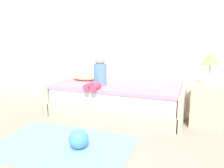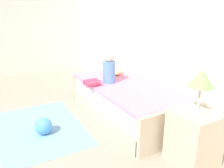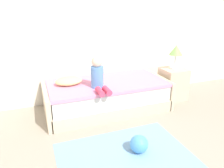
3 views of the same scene
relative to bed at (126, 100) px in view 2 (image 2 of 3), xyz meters
The scene contains 8 objects.
wall_rear 1.37m from the bed, 68.48° to the left, with size 7.20×0.10×2.90m, color silver.
bed is the anchor object (origin of this frame).
nightstand 1.35m from the bed, ahead, with size 0.44×0.44×0.60m, color beige.
table_lamp 1.52m from the bed, ahead, with size 0.24×0.24×0.45m.
child_figure 0.56m from the bed, 134.02° to the right, with size 0.20×0.51×0.50m.
pillow 0.71m from the bed, behind, with size 0.44×0.30×0.13m, color #F2E58C.
toy_ball 1.29m from the bed, 91.40° to the right, with size 0.23×0.23×0.23m, color #4C99E5.
area_rug 1.34m from the bed, 99.94° to the right, with size 1.60×1.10×0.01m, color #7AA8CC.
Camera 2 is at (2.47, 0.23, 1.58)m, focal length 35.41 mm.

